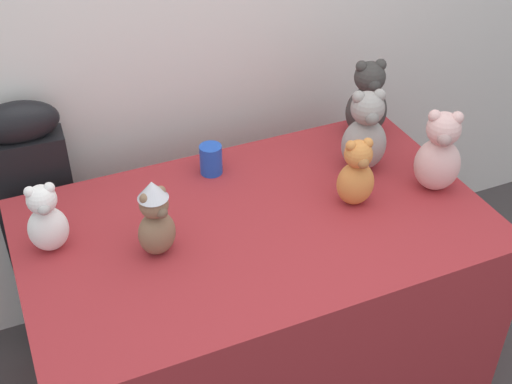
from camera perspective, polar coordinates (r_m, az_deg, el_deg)
display_table at (r=2.48m, az=0.00°, el=-9.66°), size 1.51×0.91×0.79m
instrument_case at (r=2.71m, az=-17.43°, el=-2.76°), size 0.29×0.14×1.08m
teddy_bear_ginger at (r=2.25m, az=8.41°, el=1.48°), size 0.14×0.12×0.25m
teddy_bear_snow at (r=2.14m, az=-17.16°, el=-2.24°), size 0.13×0.11×0.24m
teddy_bear_ash at (r=2.42m, az=9.12°, el=4.89°), size 0.19×0.17×0.31m
teddy_bear_blush at (r=2.37m, az=15.10°, el=3.13°), size 0.20×0.19×0.30m
teddy_bear_mocha at (r=2.04m, az=-8.42°, el=-2.23°), size 0.15×0.13×0.26m
teddy_bear_charcoal at (r=2.62m, az=9.32°, el=7.56°), size 0.18×0.16×0.31m
party_cup_blue at (r=2.41m, az=-3.80°, el=2.74°), size 0.08×0.08×0.11m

